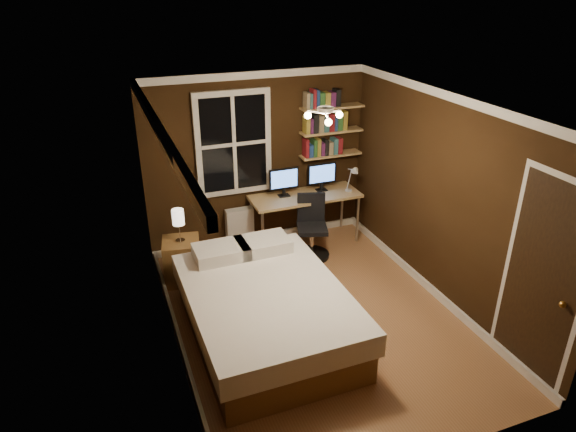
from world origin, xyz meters
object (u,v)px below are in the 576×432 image
object	(u,v)px
bedside_lamp	(179,226)
office_chair	(312,234)
desk_lamp	(352,179)
monitor_left	(284,182)
bed	(265,310)
desk	(305,199)
nightstand	(182,261)
radiator	(240,228)
monitor_right	(322,177)

from	to	relation	value
bedside_lamp	office_chair	bearing A→B (deg)	0.50
bedside_lamp	office_chair	size ratio (longest dim) A/B	0.48
desk_lamp	office_chair	size ratio (longest dim) A/B	0.49
monitor_left	office_chair	size ratio (longest dim) A/B	0.48
bed	desk	bearing A→B (deg)	55.77
desk_lamp	bedside_lamp	bearing A→B (deg)	-174.13
bed	nightstand	bearing A→B (deg)	113.11
monitor_left	bed	bearing A→B (deg)	-115.85
monitor_left	desk	bearing A→B (deg)	-15.01
desk_lamp	bed	bearing A→B (deg)	-137.96
desk	office_chair	bearing A→B (deg)	-99.20
desk	office_chair	xyz separation A→B (m)	(-0.07, -0.41, -0.36)
radiator	desk	distance (m)	1.04
desk_lamp	desk	bearing A→B (deg)	166.07
desk	monitor_right	size ratio (longest dim) A/B	3.65
bed	nightstand	world-z (taller)	bed
bed	monitor_left	xyz separation A→B (m)	(0.95, 1.96, 0.64)
desk	monitor_left	size ratio (longest dim) A/B	3.65
nightstand	office_chair	xyz separation A→B (m)	(1.82, 0.02, 0.04)
monitor_left	office_chair	distance (m)	0.83
radiator	desk_lamp	size ratio (longest dim) A/B	1.36
desk	monitor_right	bearing A→B (deg)	15.30
bedside_lamp	monitor_right	size ratio (longest dim) A/B	0.99
monitor_right	office_chair	bearing A→B (deg)	-126.21
monitor_right	desk_lamp	xyz separation A→B (m)	(0.37, -0.24, 0.01)
bedside_lamp	desk	world-z (taller)	bedside_lamp
bedside_lamp	monitor_right	xyz separation A→B (m)	(2.18, 0.50, 0.17)
nightstand	radiator	xyz separation A→B (m)	(0.95, 0.63, 0.01)
nightstand	radiator	bearing A→B (deg)	43.58
bed	radiator	distance (m)	2.11
monitor_left	nightstand	bearing A→B (deg)	-162.40
bedside_lamp	desk_lamp	xyz separation A→B (m)	(2.55, 0.26, 0.18)
nightstand	desk_lamp	distance (m)	2.65
desk	bed	bearing A→B (deg)	-123.55
office_chair	nightstand	bearing A→B (deg)	-162.41
bedside_lamp	radiator	size ratio (longest dim) A/B	0.73
radiator	monitor_left	bearing A→B (deg)	-11.47
nightstand	desk	xyz separation A→B (m)	(1.89, 0.42, 0.41)
monitor_left	office_chair	xyz separation A→B (m)	(0.23, -0.49, -0.63)
bed	monitor_left	distance (m)	2.27
monitor_right	desk_lamp	size ratio (longest dim) A/B	0.99
bedside_lamp	monitor_left	world-z (taller)	monitor_left
desk	bedside_lamp	bearing A→B (deg)	-167.32
radiator	bed	bearing A→B (deg)	-98.45
bedside_lamp	office_chair	world-z (taller)	bedside_lamp
bedside_lamp	desk_lamp	world-z (taller)	desk_lamp
monitor_right	bed	bearing A→B (deg)	-128.13
nightstand	desk_lamp	world-z (taller)	desk_lamp
radiator	monitor_left	xyz separation A→B (m)	(0.64, -0.13, 0.67)
radiator	desk_lamp	distance (m)	1.77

